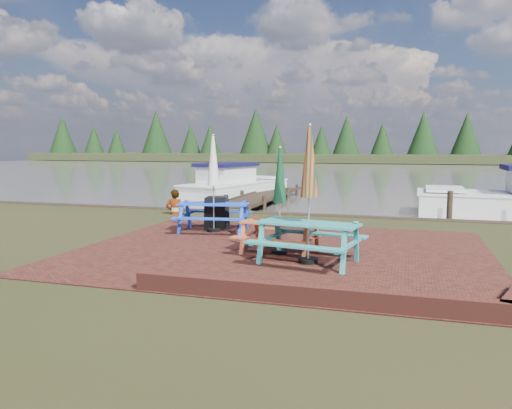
{
  "coord_description": "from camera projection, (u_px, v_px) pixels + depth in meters",
  "views": [
    {
      "loc": [
        2.68,
        -9.7,
        2.36
      ],
      "look_at": [
        -0.68,
        1.28,
        1.0
      ],
      "focal_mm": 35.0,
      "sensor_mm": 36.0,
      "label": 1
    }
  ],
  "objects": [
    {
      "name": "ground",
      "position": [
        269.0,
        261.0,
        10.27
      ],
      "size": [
        120.0,
        120.0,
        0.0
      ],
      "primitive_type": "plane",
      "color": "black",
      "rests_on": "ground"
    },
    {
      "name": "paving",
      "position": [
        281.0,
        251.0,
        11.22
      ],
      "size": [
        9.0,
        7.5,
        0.02
      ],
      "primitive_type": "cube",
      "color": "#391512",
      "rests_on": "ground"
    },
    {
      "name": "brick_wall",
      "position": [
        366.0,
        297.0,
        7.34
      ],
      "size": [
        6.21,
        1.79,
        0.3
      ],
      "color": "#4C1E16",
      "rests_on": "ground"
    },
    {
      "name": "water",
      "position": [
        378.0,
        172.0,
        45.41
      ],
      "size": [
        120.0,
        60.0,
        0.02
      ],
      "primitive_type": "cube",
      "color": "#44413A",
      "rests_on": "ground"
    },
    {
      "name": "far_treeline",
      "position": [
        390.0,
        139.0,
        72.56
      ],
      "size": [
        120.0,
        10.0,
        8.1
      ],
      "color": "black",
      "rests_on": "ground"
    },
    {
      "name": "picnic_table_teal",
      "position": [
        309.0,
        216.0,
        9.91
      ],
      "size": [
        2.26,
        2.09,
        2.75
      ],
      "rotation": [
        0.0,
        0.0,
        -0.18
      ],
      "color": "teal",
      "rests_on": "ground"
    },
    {
      "name": "picnic_table_red",
      "position": [
        280.0,
        217.0,
        10.79
      ],
      "size": [
        1.91,
        1.76,
        2.32
      ],
      "rotation": [
        0.0,
        0.0,
        -0.18
      ],
      "color": "#B8562F",
      "rests_on": "ground"
    },
    {
      "name": "picnic_table_blue",
      "position": [
        214.0,
        199.0,
        13.56
      ],
      "size": [
        2.14,
        1.97,
        2.64
      ],
      "rotation": [
        0.0,
        0.0,
        0.16
      ],
      "color": "#193EBD",
      "rests_on": "ground"
    },
    {
      "name": "chalkboard",
      "position": [
        217.0,
        213.0,
        13.9
      ],
      "size": [
        0.62,
        0.82,
        0.95
      ],
      "rotation": [
        0.0,
        0.0,
        0.53
      ],
      "color": "black",
      "rests_on": "ground"
    },
    {
      "name": "jetty",
      "position": [
        261.0,
        197.0,
        21.98
      ],
      "size": [
        1.76,
        9.08,
        1.0
      ],
      "color": "black",
      "rests_on": "ground"
    },
    {
      "name": "boat_jetty",
      "position": [
        234.0,
        187.0,
        24.03
      ],
      "size": [
        3.76,
        6.94,
        1.91
      ],
      "rotation": [
        0.0,
        0.0,
        -0.24
      ],
      "color": "silver",
      "rests_on": "ground"
    },
    {
      "name": "person",
      "position": [
        175.0,
        190.0,
        17.09
      ],
      "size": [
        0.74,
        0.63,
        1.72
      ],
      "primitive_type": "imported",
      "rotation": [
        0.0,
        0.0,
        3.56
      ],
      "color": "gray",
      "rests_on": "ground"
    }
  ]
}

